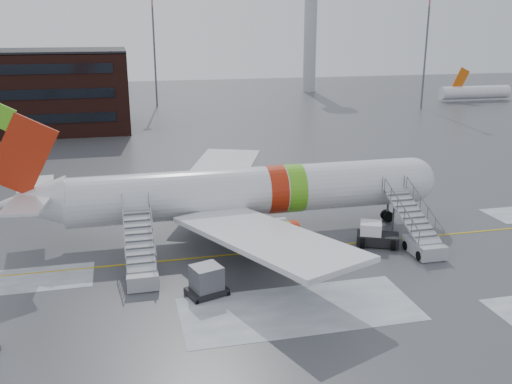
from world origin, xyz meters
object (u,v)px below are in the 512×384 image
object	(u,v)px
airliner	(238,193)
airstair_aft	(141,263)
airstair_fwd	(419,237)
pushback_tug	(375,235)
uld_container	(207,282)

from	to	relation	value
airliner	airstair_aft	size ratio (longest dim) A/B	4.55
airstair_fwd	pushback_tug	distance (m)	3.24
airstair_fwd	uld_container	xyz separation A→B (m)	(-16.46, -3.53, -0.16)
pushback_tug	airliner	bearing A→B (deg)	153.32
airstair_aft	uld_container	distance (m)	5.21
airstair_fwd	uld_container	distance (m)	16.84
airliner	airstair_aft	bearing A→B (deg)	-140.66
airstair_fwd	uld_container	world-z (taller)	airstair_fwd
uld_container	pushback_tug	bearing A→B (deg)	20.93
airliner	pushback_tug	xyz separation A→B (m)	(9.58, -4.82, -2.63)
airstair_aft	airliner	bearing A→B (deg)	39.34
airliner	uld_container	bearing A→B (deg)	-112.37
pushback_tug	uld_container	size ratio (longest dim) A/B	1.27
airstair_fwd	uld_container	size ratio (longest dim) A/B	2.76
airstair_aft	pushback_tug	size ratio (longest dim) A/B	2.17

